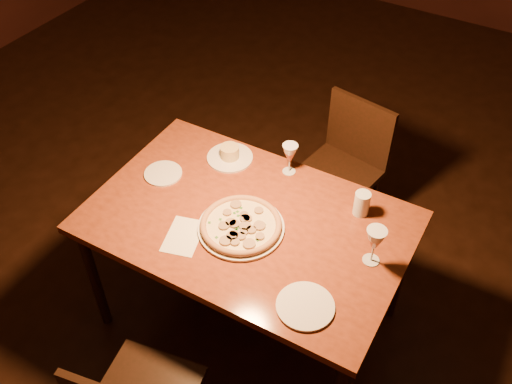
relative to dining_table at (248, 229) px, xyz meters
The scene contains 12 objects.
floor 0.78m from the dining_table, 134.30° to the left, with size 7.00×7.00×0.00m, color black.
dining_table is the anchor object (origin of this frame).
chair_far 0.89m from the dining_table, 82.95° to the left, with size 0.45×0.45×0.82m.
pizza_plate 0.11m from the dining_table, 85.21° to the right, with size 0.37×0.37×0.04m.
ramekin_saucer 0.42m from the dining_table, 133.24° to the left, with size 0.22×0.22×0.07m.
wine_glass_far 0.39m from the dining_table, 88.77° to the left, with size 0.07×0.07×0.16m, color #C06C50, non-canonical shape.
wine_glass_right 0.57m from the dining_table, ahead, with size 0.08×0.08×0.18m, color #C06C50, non-canonical shape.
water_tumbler 0.51m from the dining_table, 35.22° to the left, with size 0.07×0.07×0.11m, color silver.
side_plate_left 0.50m from the dining_table, behind, with size 0.18×0.18×0.01m, color silver.
side_plate_near 0.51m from the dining_table, 33.23° to the right, with size 0.22×0.22×0.01m, color silver.
menu_card 0.29m from the dining_table, 129.10° to the right, with size 0.14×0.21×0.00m, color silver.
pendant_light 0.93m from the dining_table, 90.00° to the right, with size 0.12×0.12×0.12m, color #EF8E43.
Camera 1 is at (1.18, -1.72, 2.54)m, focal length 40.00 mm.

